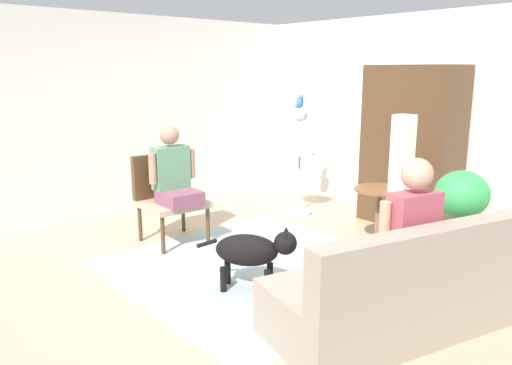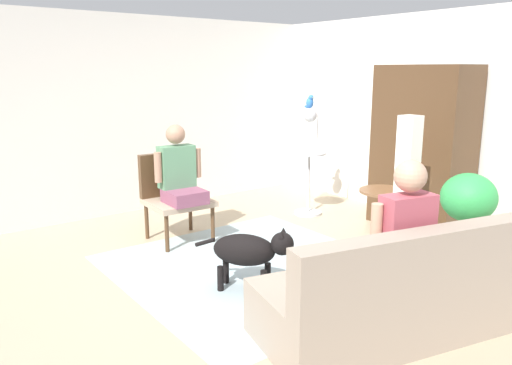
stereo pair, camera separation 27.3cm
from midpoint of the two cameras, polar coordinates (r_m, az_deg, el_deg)
The scene contains 15 objects.
ground_plane at distance 4.71m, azimuth 2.41°, elevation -10.60°, with size 6.65×6.65×0.00m, color tan.
back_wall at distance 6.53m, azimuth 22.17°, elevation 6.63°, with size 6.14×0.12×2.55m, color silver.
left_wall at distance 6.90m, azimuth -10.75°, elevation 7.62°, with size 0.12×6.14×2.55m, color silver.
area_rug at distance 4.88m, azimuth 1.53°, elevation -9.67°, with size 2.55×2.42×0.01m, color #9EB2B7.
couch at distance 3.87m, azimuth 18.47°, elevation -11.89°, with size 1.29×2.20×0.86m.
armchair at distance 5.63m, azimuth -8.05°, elevation -0.84°, with size 0.65×0.67×0.95m.
person_on_couch at distance 3.73m, azimuth 18.30°, elevation -5.23°, with size 0.51×0.53×0.87m.
person_on_armchair at distance 5.44m, azimuth -7.31°, elevation 1.19°, with size 0.49×0.55×0.82m.
round_end_table at distance 5.43m, azimuth 15.77°, elevation -3.23°, with size 0.53×0.53×0.65m.
dog at distance 4.30m, azimuth 1.12°, elevation -7.74°, with size 0.70×0.61×0.57m.
bird_cage_stand at distance 6.50m, azimuth 7.27°, elevation 2.83°, with size 0.43×0.43×1.38m.
parrot at distance 6.43m, azimuth 7.38°, elevation 9.07°, with size 0.17×0.10×0.17m.
potted_plant at distance 5.23m, azimuth 24.34°, elevation -2.61°, with size 0.52×0.52×0.91m.
column_lamp at distance 5.29m, azimuth 18.14°, elevation -0.54°, with size 0.20×0.20×1.43m.
armoire_cabinet at distance 6.25m, azimuth 19.60°, elevation 3.68°, with size 1.11×0.56×1.92m, color #4C331E.
Camera 2 is at (3.41, -2.66, 1.87)m, focal length 35.16 mm.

